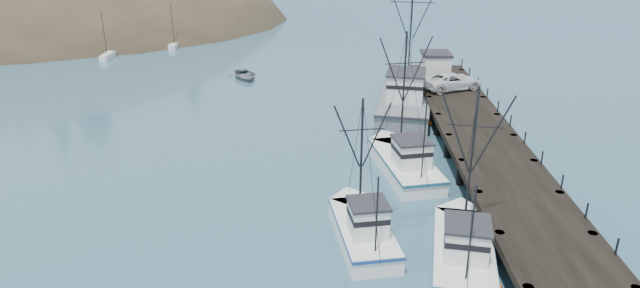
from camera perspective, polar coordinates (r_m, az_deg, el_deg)
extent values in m
plane|color=#31596E|center=(32.90, -2.29, -12.49)|extent=(400.00, 400.00, 0.00)
cube|color=black|center=(47.78, 15.79, 0.64)|extent=(6.00, 44.00, 0.50)
cylinder|color=black|center=(34.50, 17.34, -9.82)|extent=(0.56, 0.56, 2.00)
cylinder|color=black|center=(36.30, 25.35, -9.39)|extent=(0.56, 0.56, 2.00)
cylinder|color=black|center=(38.65, 15.42, -5.90)|extent=(0.56, 0.56, 2.00)
cylinder|color=black|center=(40.27, 22.64, -5.71)|extent=(0.56, 0.56, 2.00)
cylinder|color=black|center=(42.99, 13.89, -2.74)|extent=(0.56, 0.56, 2.00)
cylinder|color=black|center=(44.45, 20.45, -2.70)|extent=(0.56, 0.56, 2.00)
cylinder|color=black|center=(47.46, 12.66, -0.18)|extent=(0.56, 0.56, 2.00)
cylinder|color=black|center=(48.78, 18.65, -0.21)|extent=(0.56, 0.56, 2.00)
cylinder|color=black|center=(52.02, 11.64, 1.95)|extent=(0.56, 0.56, 2.00)
cylinder|color=black|center=(53.23, 17.15, 1.86)|extent=(0.56, 0.56, 2.00)
cylinder|color=black|center=(56.66, 10.79, 3.73)|extent=(0.56, 0.56, 2.00)
cylinder|color=black|center=(57.77, 15.89, 3.62)|extent=(0.56, 0.56, 2.00)
cylinder|color=black|center=(61.35, 10.06, 5.23)|extent=(0.56, 0.56, 2.00)
cylinder|color=black|center=(62.38, 14.80, 5.11)|extent=(0.56, 0.56, 2.00)
cylinder|color=black|center=(66.09, 9.43, 6.52)|extent=(0.56, 0.56, 2.00)
cylinder|color=black|center=(67.05, 13.86, 6.40)|extent=(0.56, 0.56, 2.00)
cube|color=beige|center=(93.59, -24.51, 9.76)|extent=(4.00, 5.00, 2.80)
cube|color=beige|center=(99.76, -26.74, 10.07)|extent=(4.00, 5.00, 2.80)
cube|color=beige|center=(97.41, -20.91, 10.73)|extent=(4.00, 5.00, 2.80)
cube|color=white|center=(104.74, -25.61, 10.14)|extent=(1.00, 3.50, 0.90)
cylinder|color=black|center=(104.27, -25.88, 11.68)|extent=(0.08, 0.08, 6.00)
cube|color=white|center=(94.74, -25.32, 9.08)|extent=(1.00, 3.50, 0.90)
cylinder|color=black|center=(94.21, -25.61, 10.78)|extent=(0.08, 0.08, 6.00)
cube|color=white|center=(99.18, -25.50, 9.57)|extent=(1.00, 3.50, 0.90)
cylinder|color=black|center=(98.68, -25.78, 11.20)|extent=(0.08, 0.08, 6.00)
cube|color=white|center=(82.97, -20.48, 8.17)|extent=(1.00, 3.50, 0.90)
cylinder|color=black|center=(82.37, -20.76, 10.11)|extent=(0.08, 0.08, 6.00)
cube|color=white|center=(102.50, -23.70, 10.22)|extent=(1.00, 3.50, 0.90)
cylinder|color=black|center=(102.01, -23.95, 11.80)|extent=(0.08, 0.08, 6.00)
cube|color=white|center=(90.24, -20.28, 9.26)|extent=(1.00, 3.50, 0.90)
cylinder|color=black|center=(89.69, -20.53, 11.06)|extent=(0.08, 0.08, 6.00)
cube|color=white|center=(86.98, -14.34, 9.49)|extent=(1.00, 3.50, 0.90)
cylinder|color=black|center=(86.41, -14.53, 11.36)|extent=(0.08, 0.08, 6.00)
cube|color=white|center=(34.13, 14.06, -10.90)|extent=(4.77, 8.91, 1.60)
cube|color=white|center=(37.75, 13.88, -7.41)|extent=(3.25, 3.25, 1.60)
cube|color=navy|center=(33.76, 14.17, -9.90)|extent=(4.87, 9.13, 0.18)
cube|color=silver|center=(32.29, 14.41, -9.34)|extent=(2.70, 2.76, 1.90)
cube|color=#26262B|center=(31.78, 14.59, -7.76)|extent=(2.93, 3.01, 0.16)
cylinder|color=black|center=(32.79, 14.85, -1.91)|extent=(0.14, 0.14, 8.95)
cylinder|color=black|center=(29.55, 14.87, -8.66)|extent=(0.10, 0.10, 5.37)
cube|color=white|center=(35.08, 4.35, -9.21)|extent=(4.21, 7.76, 1.60)
cube|color=white|center=(38.17, 3.09, -6.36)|extent=(2.92, 2.92, 1.60)
cube|color=navy|center=(34.72, 4.38, -8.23)|extent=(4.30, 7.95, 0.18)
cube|color=silver|center=(33.40, 4.81, -7.49)|extent=(2.41, 2.41, 1.90)
cube|color=#26262B|center=(32.90, 4.87, -5.94)|extent=(2.61, 2.62, 0.16)
cylinder|color=black|center=(33.90, 4.14, -1.57)|extent=(0.14, 0.14, 7.63)
cylinder|color=black|center=(31.16, 5.71, -7.06)|extent=(0.10, 0.10, 4.58)
cube|color=white|center=(44.19, 8.50, -2.38)|extent=(5.15, 9.34, 1.60)
cube|color=white|center=(48.00, 6.81, -0.21)|extent=(3.33, 3.33, 1.60)
cube|color=navy|center=(43.90, 8.56, -1.55)|extent=(5.26, 9.57, 0.18)
cube|color=silver|center=(42.51, 9.13, -0.87)|extent=(2.84, 2.93, 1.90)
cube|color=#26262B|center=(42.12, 9.21, 0.42)|extent=(3.09, 3.19, 0.16)
cylinder|color=black|center=(43.40, 8.34, 4.98)|extent=(0.14, 0.14, 9.43)
cylinder|color=black|center=(39.84, 10.37, 0.35)|extent=(0.10, 0.10, 5.66)
cube|color=slate|center=(57.72, 8.52, 3.97)|extent=(7.18, 14.45, 2.20)
cube|color=slate|center=(64.31, 8.89, 5.88)|extent=(4.72, 4.72, 2.20)
cube|color=#242228|center=(57.41, 8.58, 4.91)|extent=(7.33, 14.81, 0.18)
cube|color=silver|center=(55.31, 8.56, 5.75)|extent=(4.00, 4.43, 2.60)
cube|color=#26262B|center=(54.94, 8.64, 7.13)|extent=(4.34, 4.83, 0.16)
cylinder|color=black|center=(58.04, 9.04, 11.03)|extent=(0.14, 0.14, 11.46)
cylinder|color=black|center=(51.32, 8.46, 6.93)|extent=(0.10, 0.10, 6.88)
cube|color=silver|center=(62.56, 11.47, 7.61)|extent=(2.80, 3.00, 2.50)
cube|color=#26262B|center=(62.22, 11.56, 8.85)|extent=(3.00, 3.20, 0.30)
imported|color=silver|center=(58.97, 13.08, 6.15)|extent=(6.63, 4.79, 1.68)
imported|color=slate|center=(69.40, -7.52, 6.54)|extent=(5.08, 5.89, 1.02)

